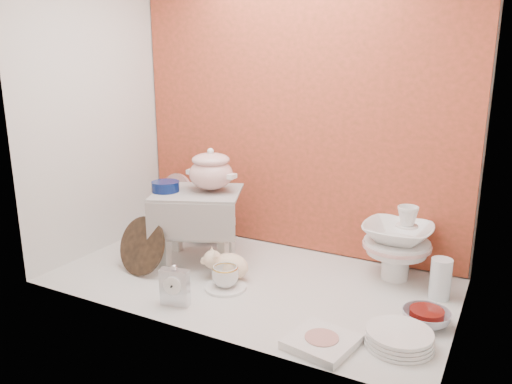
# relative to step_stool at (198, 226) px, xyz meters

# --- Properties ---
(ground) EXTENTS (1.80, 1.80, 0.00)m
(ground) POSITION_rel_step_stool_xyz_m (0.35, -0.09, -0.18)
(ground) COLOR silver
(ground) RESTS_ON ground
(niche_shell) EXTENTS (1.86, 1.03, 1.53)m
(niche_shell) POSITION_rel_step_stool_xyz_m (0.35, 0.09, 0.75)
(niche_shell) COLOR #CB4632
(niche_shell) RESTS_ON ground
(step_stool) EXTENTS (0.53, 0.49, 0.36)m
(step_stool) POSITION_rel_step_stool_xyz_m (0.00, 0.00, 0.00)
(step_stool) COLOR silver
(step_stool) RESTS_ON ground
(soup_tureen) EXTENTS (0.34, 0.34, 0.22)m
(soup_tureen) POSITION_rel_step_stool_xyz_m (0.06, 0.04, 0.29)
(soup_tureen) COLOR white
(soup_tureen) RESTS_ON step_stool
(cobalt_bowl) EXTENTS (0.18, 0.18, 0.05)m
(cobalt_bowl) POSITION_rel_step_stool_xyz_m (-0.14, -0.08, 0.21)
(cobalt_bowl) COLOR #0A1A51
(cobalt_bowl) RESTS_ON step_stool
(floral_platter) EXTENTS (0.37, 0.21, 0.35)m
(floral_platter) POSITION_rel_step_stool_xyz_m (-0.34, 0.27, -0.00)
(floral_platter) COLOR beige
(floral_platter) RESTS_ON ground
(blue_white_vase) EXTENTS (0.22, 0.22, 0.23)m
(blue_white_vase) POSITION_rel_step_stool_xyz_m (-0.13, 0.28, -0.06)
(blue_white_vase) COLOR silver
(blue_white_vase) RESTS_ON ground
(lacquer_tray) EXTENTS (0.30, 0.16, 0.27)m
(lacquer_tray) POSITION_rel_step_stool_xyz_m (-0.15, -0.26, -0.05)
(lacquer_tray) COLOR black
(lacquer_tray) RESTS_ON ground
(mantel_clock) EXTENTS (0.13, 0.07, 0.18)m
(mantel_clock) POSITION_rel_step_stool_xyz_m (0.19, -0.45, -0.09)
(mantel_clock) COLOR silver
(mantel_clock) RESTS_ON ground
(plush_pig) EXTENTS (0.23, 0.16, 0.13)m
(plush_pig) POSITION_rel_step_stool_xyz_m (0.26, -0.13, -0.11)
(plush_pig) COLOR beige
(plush_pig) RESTS_ON ground
(teacup_saucer) EXTENTS (0.23, 0.23, 0.01)m
(teacup_saucer) POSITION_rel_step_stool_xyz_m (0.29, -0.23, -0.17)
(teacup_saucer) COLOR white
(teacup_saucer) RESTS_ON ground
(gold_rim_teacup) EXTENTS (0.14, 0.14, 0.09)m
(gold_rim_teacup) POSITION_rel_step_stool_xyz_m (0.29, -0.23, -0.12)
(gold_rim_teacup) COLOR white
(gold_rim_teacup) RESTS_ON teacup_saucer
(lattice_dish) EXTENTS (0.26, 0.26, 0.03)m
(lattice_dish) POSITION_rel_step_stool_xyz_m (0.84, -0.46, -0.16)
(lattice_dish) COLOR white
(lattice_dish) RESTS_ON ground
(dinner_plate_stack) EXTENTS (0.33, 0.33, 0.06)m
(dinner_plate_stack) POSITION_rel_step_stool_xyz_m (1.08, -0.33, -0.15)
(dinner_plate_stack) COLOR white
(dinner_plate_stack) RESTS_ON ground
(crystal_bowl) EXTENTS (0.22, 0.22, 0.06)m
(crystal_bowl) POSITION_rel_step_stool_xyz_m (1.14, -0.13, -0.15)
(crystal_bowl) COLOR silver
(crystal_bowl) RESTS_ON ground
(clear_glass_vase) EXTENTS (0.10, 0.10, 0.18)m
(clear_glass_vase) POSITION_rel_step_stool_xyz_m (1.15, 0.13, -0.09)
(clear_glass_vase) COLOR silver
(clear_glass_vase) RESTS_ON ground
(porcelain_tower) EXTENTS (0.40, 0.40, 0.36)m
(porcelain_tower) POSITION_rel_step_stool_xyz_m (0.93, 0.24, -0.00)
(porcelain_tower) COLOR white
(porcelain_tower) RESTS_ON ground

